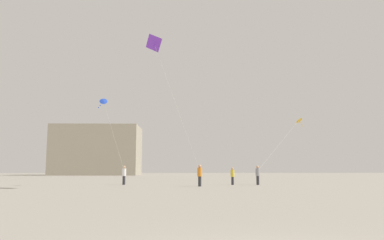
% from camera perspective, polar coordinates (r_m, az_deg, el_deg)
% --- Properties ---
extents(person_in_grey, '(0.39, 0.39, 1.80)m').
position_cam_1_polar(person_in_grey, '(36.31, 9.91, -8.08)').
color(person_in_grey, '#2D2D33').
rests_on(person_in_grey, ground_plane).
extents(person_in_yellow, '(0.35, 0.35, 1.63)m').
position_cam_1_polar(person_in_yellow, '(36.01, 6.15, -8.31)').
color(person_in_yellow, '#2D2D33').
rests_on(person_in_yellow, ground_plane).
extents(person_in_orange, '(0.40, 0.40, 1.85)m').
position_cam_1_polar(person_in_orange, '(32.50, 1.18, -8.23)').
color(person_in_orange, '#2D2D33').
rests_on(person_in_orange, ground_plane).
extents(person_in_white, '(0.39, 0.39, 1.79)m').
position_cam_1_polar(person_in_white, '(36.61, -10.24, -8.08)').
color(person_in_white, '#2D2D33').
rests_on(person_in_white, ground_plane).
extents(kite_violet_delta, '(4.62, 5.02, 10.32)m').
position_cam_1_polar(kite_violet_delta, '(29.88, -5.63, 11.22)').
color(kite_violet_delta, purple).
extents(kite_amber_diamond, '(5.84, 3.77, 5.57)m').
position_cam_1_polar(kite_amber_diamond, '(41.20, 15.79, -0.18)').
color(kite_amber_diamond, yellow).
extents(kite_cobalt_diamond, '(2.11, 3.10, 6.52)m').
position_cam_1_polar(kite_cobalt_diamond, '(34.60, -13.22, 2.58)').
color(kite_cobalt_diamond, blue).
extents(building_left_hall, '(21.69, 14.27, 12.37)m').
position_cam_1_polar(building_left_hall, '(99.37, -14.08, -4.52)').
color(building_left_hall, '#A39984').
rests_on(building_left_hall, ground_plane).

